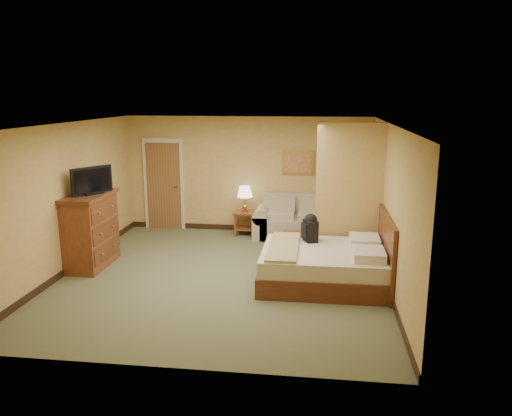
% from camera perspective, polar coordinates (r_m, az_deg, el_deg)
% --- Properties ---
extents(floor, '(6.00, 6.00, 0.00)m').
position_cam_1_polar(floor, '(8.74, -3.77, -7.76)').
color(floor, '#565B3B').
rests_on(floor, ground).
extents(ceiling, '(6.00, 6.00, 0.00)m').
position_cam_1_polar(ceiling, '(8.19, -4.04, 9.53)').
color(ceiling, white).
rests_on(ceiling, back_wall).
extents(back_wall, '(5.50, 0.02, 2.60)m').
position_cam_1_polar(back_wall, '(11.27, -0.97, 3.83)').
color(back_wall, tan).
rests_on(back_wall, floor).
extents(left_wall, '(0.02, 6.00, 2.60)m').
position_cam_1_polar(left_wall, '(9.29, -20.79, 1.02)').
color(left_wall, tan).
rests_on(left_wall, floor).
extents(right_wall, '(0.02, 6.00, 2.60)m').
position_cam_1_polar(right_wall, '(8.30, 15.09, 0.07)').
color(right_wall, tan).
rests_on(right_wall, floor).
extents(partition, '(1.20, 0.15, 2.60)m').
position_cam_1_polar(partition, '(9.14, 10.60, 1.46)').
color(partition, tan).
rests_on(partition, floor).
extents(door, '(0.94, 0.16, 2.10)m').
position_cam_1_polar(door, '(11.72, -10.48, 2.64)').
color(door, beige).
rests_on(door, floor).
extents(baseboard, '(5.50, 0.02, 0.12)m').
position_cam_1_polar(baseboard, '(11.53, -0.95, -2.28)').
color(baseboard, black).
rests_on(baseboard, floor).
extents(loveseat, '(1.85, 0.86, 0.93)m').
position_cam_1_polar(loveseat, '(10.96, 4.63, -1.80)').
color(loveseat, tan).
rests_on(loveseat, floor).
extents(side_table, '(0.48, 0.48, 0.53)m').
position_cam_1_polar(side_table, '(11.13, -1.27, -1.29)').
color(side_table, maroon).
rests_on(side_table, floor).
extents(table_lamp, '(0.34, 0.34, 0.57)m').
position_cam_1_polar(table_lamp, '(10.99, -1.28, 1.80)').
color(table_lamp, '#B07A41').
rests_on(table_lamp, side_table).
extents(coffee_table, '(0.78, 0.78, 0.45)m').
position_cam_1_polar(coffee_table, '(9.64, 5.43, -3.78)').
color(coffee_table, maroon).
rests_on(coffee_table, floor).
extents(wall_picture, '(0.71, 0.04, 0.55)m').
position_cam_1_polar(wall_picture, '(11.10, 4.85, 5.21)').
color(wall_picture, '#B78E3F').
rests_on(wall_picture, back_wall).
extents(dresser, '(0.66, 1.26, 1.35)m').
position_cam_1_polar(dresser, '(9.49, -18.41, -2.41)').
color(dresser, maroon).
rests_on(dresser, floor).
extents(tv, '(0.47, 0.71, 0.49)m').
position_cam_1_polar(tv, '(9.27, -18.25, 2.92)').
color(tv, black).
rests_on(tv, dresser).
extents(bed, '(2.15, 1.83, 1.18)m').
position_cam_1_polar(bed, '(8.39, 8.41, -6.43)').
color(bed, '#4F2412').
rests_on(bed, floor).
extents(backpack, '(0.28, 0.33, 0.49)m').
position_cam_1_polar(backpack, '(8.67, 6.25, -2.15)').
color(backpack, black).
rests_on(backpack, bed).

